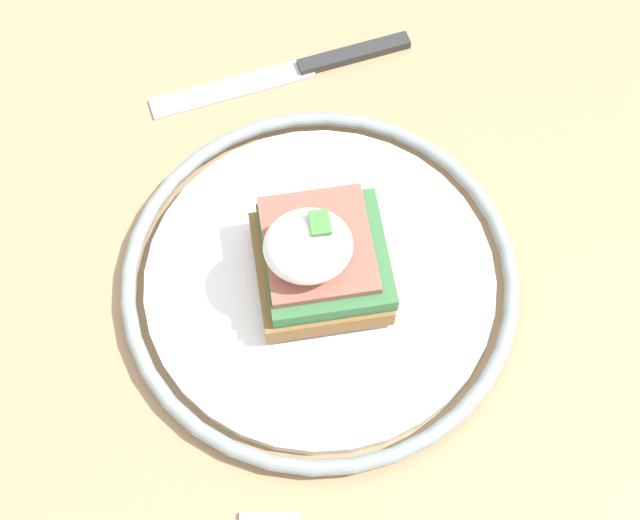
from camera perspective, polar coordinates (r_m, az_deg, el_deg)
ground_plane at (r=1.29m, az=-0.47°, el=-14.52°), size 6.00×6.00×0.00m
dining_table at (r=0.70m, az=-0.84°, el=-4.36°), size 0.96×0.81×0.72m
plate at (r=0.58m, az=0.00°, el=-1.18°), size 0.26×0.26×0.02m
sandwich at (r=0.55m, az=-0.02°, el=0.21°), size 0.09×0.08×0.07m
knife at (r=0.68m, az=-1.07°, el=12.18°), size 0.05×0.20×0.01m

